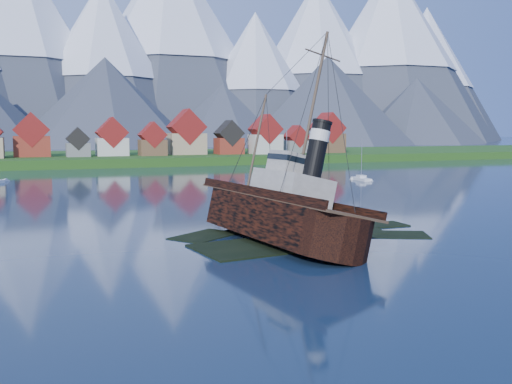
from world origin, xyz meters
name	(u,v)px	position (x,y,z in m)	size (l,w,h in m)	color
ground	(295,240)	(0.00, 0.00, 0.00)	(1400.00, 1400.00, 0.00)	#16263D
shoal	(301,239)	(1.78, 2.15, -0.35)	(31.71, 21.24, 1.14)	black
shore_bank	(113,161)	(0.00, 170.00, 0.00)	(600.00, 80.00, 3.20)	#1A4714
seawall	(127,168)	(0.00, 132.00, 0.00)	(600.00, 2.50, 2.00)	#3F3D38
town	(19,140)	(-33.12, 152.18, 8.99)	(250.96, 16.69, 17.30)	maroon
mountains	(66,42)	(-0.79, 481.26, 89.34)	(965.00, 340.00, 205.00)	#2D333D
tugboat_wreck	(268,212)	(-2.52, 1.98, 3.14)	(7.35, 31.66, 25.09)	black
sailboat_d	(361,179)	(47.36, 63.57, 0.25)	(2.86, 8.17, 10.91)	silver
sailboat_e	(286,172)	(39.52, 91.46, 0.29)	(8.90, 11.02, 13.27)	silver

